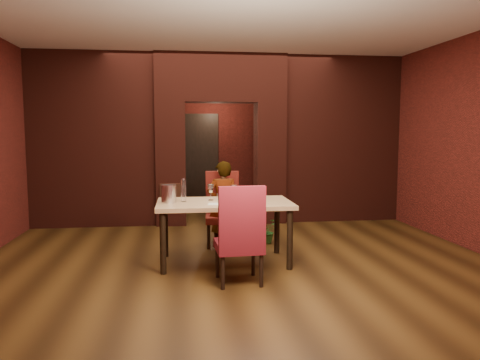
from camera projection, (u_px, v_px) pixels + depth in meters
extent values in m
plane|color=#412810|center=(233.00, 248.00, 7.10)|extent=(8.00, 8.00, 0.00)
cube|color=silver|center=(232.00, 31.00, 6.77)|extent=(7.00, 8.00, 0.04)
cube|color=maroon|center=(213.00, 138.00, 10.88)|extent=(7.00, 0.04, 3.20)
cube|color=maroon|center=(303.00, 157.00, 2.99)|extent=(7.00, 0.04, 3.20)
cube|color=maroon|center=(452.00, 141.00, 7.38)|extent=(0.04, 8.00, 3.20)
cube|color=maroon|center=(171.00, 164.00, 8.83)|extent=(0.55, 0.55, 2.30)
cube|color=maroon|center=(270.00, 163.00, 9.07)|extent=(0.55, 0.55, 2.30)
cube|color=maroon|center=(220.00, 78.00, 8.79)|extent=(2.45, 0.55, 0.90)
cube|color=maroon|center=(93.00, 140.00, 8.60)|extent=(2.28, 0.35, 3.20)
cube|color=maroon|center=(340.00, 139.00, 9.21)|extent=(2.28, 0.35, 3.20)
cube|color=#9A4A2C|center=(171.00, 197.00, 8.60)|extent=(0.40, 0.03, 0.50)
cube|color=black|center=(196.00, 162.00, 10.83)|extent=(0.90, 0.08, 2.10)
cube|color=black|center=(196.00, 162.00, 10.79)|extent=(1.02, 0.04, 2.22)
cube|color=tan|center=(224.00, 232.00, 6.25)|extent=(1.78, 1.01, 0.83)
cube|color=maroon|center=(223.00, 209.00, 7.18)|extent=(0.55, 0.55, 1.14)
cube|color=maroon|center=(239.00, 234.00, 5.42)|extent=(0.55, 0.55, 1.16)
imported|color=white|center=(223.00, 204.00, 7.09)|extent=(0.49, 0.33, 1.32)
cube|color=silver|center=(218.00, 204.00, 6.00)|extent=(0.28, 0.23, 0.00)
cylinder|color=silver|center=(169.00, 194.00, 6.10)|extent=(0.19, 0.19, 0.24)
cylinder|color=white|center=(183.00, 190.00, 6.20)|extent=(0.07, 0.07, 0.31)
imported|color=#296626|center=(267.00, 230.00, 7.39)|extent=(0.47, 0.45, 0.40)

